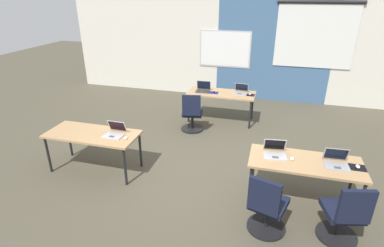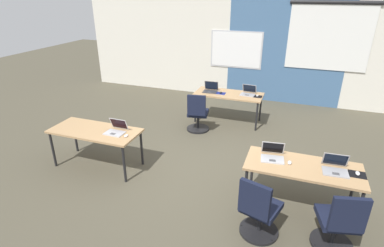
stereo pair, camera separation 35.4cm
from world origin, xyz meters
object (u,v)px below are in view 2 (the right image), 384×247
object	(u,v)px
laptop_near_right_inner	(273,155)
chair_far_left	(198,116)
laptop_far_left	(210,89)
mouse_near_right_end	(358,173)
desk_far_center	(229,96)
desk_near_left	(95,133)
laptop_near_right_end	(335,168)
laptop_near_left_inner	(116,130)
mouse_near_left_inner	(126,136)
desk_near_right	(303,169)
chair_near_right_end	(338,225)
laptop_far_right	(248,92)
mouse_near_right_inner	(290,163)
mouse_far_left	(221,93)
mouse_far_right	(257,96)
chair_near_right_inner	(259,212)

from	to	relation	value
laptop_near_right_inner	chair_far_left	size ratio (longest dim) A/B	0.40
laptop_far_left	mouse_near_right_end	world-z (taller)	laptop_far_left
laptop_near_right_inner	desk_far_center	bearing A→B (deg)	108.09
desk_near_left	laptop_near_right_end	world-z (taller)	laptop_near_right_end
laptop_near_left_inner	mouse_near_left_inner	world-z (taller)	laptop_near_left_inner
mouse_near_left_inner	desk_near_right	bearing A→B (deg)	0.88
desk_near_left	chair_near_right_end	size ratio (longest dim) A/B	1.74
desk_far_center	laptop_near_right_inner	size ratio (longest dim) A/B	4.35
chair_near_right_end	laptop_near_right_inner	bearing A→B (deg)	-53.69
mouse_near_left_inner	laptop_far_right	bearing A→B (deg)	62.35
mouse_near_left_inner	mouse_near_right_inner	bearing A→B (deg)	0.84
mouse_far_left	mouse_near_right_end	world-z (taller)	same
mouse_near_left_inner	mouse_far_right	world-z (taller)	mouse_far_right
mouse_far_left	laptop_far_left	bearing A→B (deg)	168.52
laptop_near_right_inner	laptop_near_right_end	size ratio (longest dim) A/B	1.06
desk_near_right	laptop_near_left_inner	bearing A→B (deg)	179.14
laptop_far_right	chair_near_right_inner	distance (m)	3.78
laptop_far_left	mouse_far_right	bearing A→B (deg)	-2.54
mouse_near_left_inner	chair_far_left	xyz separation A→B (m)	(0.57, 2.07, -0.36)
chair_near_right_inner	laptop_far_left	bearing A→B (deg)	-47.26
mouse_far_right	chair_near_right_end	xyz separation A→B (m)	(1.54, -3.49, -0.36)
chair_near_right_inner	chair_near_right_end	world-z (taller)	same
laptop_near_left_inner	laptop_near_right_inner	bearing A→B (deg)	1.53
laptop_near_right_end	mouse_near_right_end	world-z (taller)	laptop_near_right_end
mouse_far_left	mouse_near_right_end	size ratio (longest dim) A/B	1.00
desk_far_center	laptop_far_right	bearing A→B (deg)	10.69
mouse_far_right	laptop_near_right_inner	size ratio (longest dim) A/B	0.27
mouse_near_right_inner	mouse_near_right_end	distance (m)	0.88
laptop_near_right_end	desk_near_right	bearing A→B (deg)	177.95
laptop_far_right	mouse_near_right_end	bearing A→B (deg)	-50.85
mouse_near_left_inner	laptop_far_left	world-z (taller)	laptop_far_left
mouse_near_left_inner	chair_near_right_end	bearing A→B (deg)	-11.08
laptop_near_right_inner	mouse_far_left	bearing A→B (deg)	111.55
mouse_near_right_inner	chair_near_right_inner	world-z (taller)	chair_near_right_inner
mouse_near_left_inner	laptop_far_right	world-z (taller)	laptop_far_right
laptop_near_left_inner	laptop_near_right_end	bearing A→B (deg)	0.40
desk_far_center	laptop_near_right_inner	distance (m)	3.03
mouse_near_left_inner	laptop_near_right_inner	xyz separation A→B (m)	(2.40, 0.11, 0.03)
desk_near_right	laptop_far_right	world-z (taller)	laptop_far_right
desk_near_left	laptop_far_right	world-z (taller)	laptop_far_right
desk_far_center	chair_far_left	bearing A→B (deg)	-123.67
chair_near_right_end	desk_far_center	bearing A→B (deg)	-71.19
desk_near_left	laptop_near_right_inner	size ratio (longest dim) A/B	4.35
desk_near_left	mouse_far_left	size ratio (longest dim) A/B	15.48
desk_near_left	laptop_near_left_inner	distance (m)	0.43
mouse_near_right_inner	desk_near_left	bearing A→B (deg)	179.92
mouse_near_right_inner	laptop_far_right	bearing A→B (deg)	111.08
desk_near_right	mouse_near_right_end	world-z (taller)	mouse_near_right_end
desk_far_center	mouse_far_left	size ratio (longest dim) A/B	15.48
desk_far_center	chair_near_right_end	bearing A→B (deg)	-57.61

